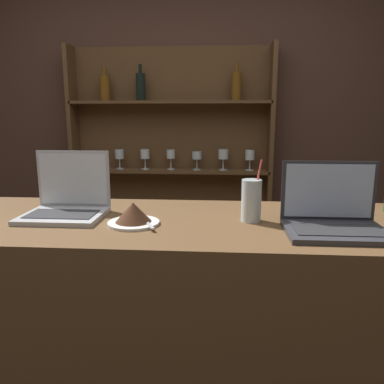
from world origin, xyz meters
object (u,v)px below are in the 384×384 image
at_px(laptop_near, 67,202).
at_px(laptop_far, 333,217).
at_px(water_glass, 251,200).
at_px(cake_plate, 133,215).

xyz_separation_m(laptop_near, laptop_far, (0.98, -0.13, -0.00)).
distance_m(laptop_far, water_glass, 0.29).
height_order(laptop_near, cake_plate, laptop_near).
height_order(laptop_near, laptop_far, laptop_near).
relative_size(laptop_far, cake_plate, 1.76).
relative_size(laptop_near, laptop_far, 0.91).
bearing_deg(laptop_near, laptop_far, -7.63).
xyz_separation_m(laptop_near, water_glass, (0.71, -0.03, 0.03)).
bearing_deg(cake_plate, laptop_far, -2.20).
distance_m(laptop_near, cake_plate, 0.31).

